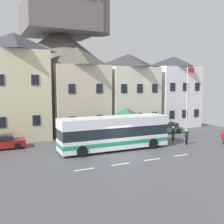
# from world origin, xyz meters

# --- Properties ---
(ground_plane) EXTENTS (40.00, 60.00, 0.07)m
(ground_plane) POSITION_xyz_m (0.00, -0.00, -0.03)
(ground_plane) COLOR #4C4D53
(townhouse_01) EXTENTS (6.88, 5.45, 11.87)m
(townhouse_01) POSITION_xyz_m (-7.70, 11.69, 5.93)
(townhouse_01) COLOR beige
(townhouse_01) RESTS_ON ground_plane
(townhouse_02) EXTENTS (6.71, 6.27, 10.73)m
(townhouse_02) POSITION_xyz_m (-0.31, 12.10, 5.36)
(townhouse_02) COLOR beige
(townhouse_02) RESTS_ON ground_plane
(townhouse_03) EXTENTS (6.79, 5.89, 10.22)m
(townhouse_03) POSITION_xyz_m (6.91, 11.91, 5.11)
(townhouse_03) COLOR beige
(townhouse_03) RESTS_ON ground_plane
(townhouse_04) EXTENTS (6.47, 5.17, 10.15)m
(townhouse_04) POSITION_xyz_m (14.21, 11.55, 5.08)
(townhouse_04) COLOR white
(townhouse_04) RESTS_ON ground_plane
(hilltop_castle) EXTENTS (42.97, 42.97, 24.93)m
(hilltop_castle) POSITION_xyz_m (2.74, 32.01, 8.81)
(hilltop_castle) COLOR #635D57
(hilltop_castle) RESTS_ON ground_plane
(transit_bus) EXTENTS (10.71, 2.77, 3.18)m
(transit_bus) POSITION_xyz_m (0.08, 2.34, 1.61)
(transit_bus) COLOR white
(transit_bus) RESTS_ON ground_plane
(bus_shelter) EXTENTS (3.60, 3.60, 3.52)m
(bus_shelter) POSITION_xyz_m (3.50, 6.38, 2.94)
(bus_shelter) COLOR #473D33
(bus_shelter) RESTS_ON ground_plane
(parked_car_00) EXTENTS (4.45, 1.98, 1.33)m
(parked_car_00) POSITION_xyz_m (-9.74, 7.32, 0.66)
(parked_car_00) COLOR maroon
(parked_car_00) RESTS_ON ground_plane
(parked_car_01) EXTENTS (4.12, 2.21, 1.27)m
(parked_car_01) POSITION_xyz_m (9.89, 7.28, 0.62)
(parked_car_01) COLOR #2C5B36
(parked_car_01) RESTS_ON ground_plane
(pedestrian_00) EXTENTS (0.35, 0.35, 1.63)m
(pedestrian_00) POSITION_xyz_m (7.63, 3.06, 0.93)
(pedestrian_00) COLOR #38332D
(pedestrian_00) RESTS_ON ground_plane
(pedestrian_01) EXTENTS (0.38, 0.35, 1.59)m
(pedestrian_01) POSITION_xyz_m (5.20, 4.61, 0.87)
(pedestrian_01) COLOR #2D2D38
(pedestrian_01) RESTS_ON ground_plane
(pedestrian_02) EXTENTS (0.36, 0.36, 1.57)m
(pedestrian_02) POSITION_xyz_m (7.80, 1.08, 0.94)
(pedestrian_02) COLOR black
(pedestrian_02) RESTS_ON ground_plane
(public_bench) EXTENTS (1.78, 0.48, 0.87)m
(public_bench) POSITION_xyz_m (5.01, 8.64, 0.48)
(public_bench) COLOR brown
(public_bench) RESTS_ON ground_plane
(flagpole) EXTENTS (0.95, 0.10, 8.09)m
(flagpole) POSITION_xyz_m (9.46, 3.05, 4.63)
(flagpole) COLOR silver
(flagpole) RESTS_ON ground_plane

